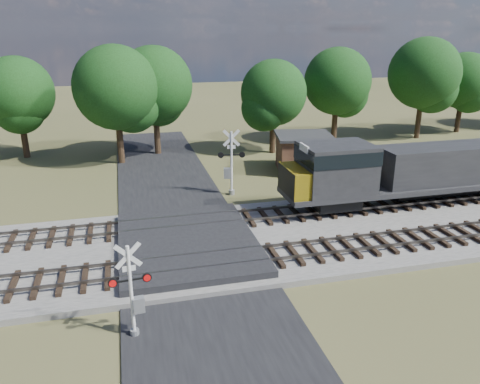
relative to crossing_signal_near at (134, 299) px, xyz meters
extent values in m
plane|color=#4B4C28|center=(2.90, 6.32, -1.61)|extent=(160.00, 160.00, 0.00)
cube|color=gray|center=(12.90, 6.82, -1.46)|extent=(140.00, 10.00, 0.30)
cube|color=black|center=(2.90, 6.32, -1.57)|extent=(7.00, 60.00, 0.08)
cube|color=#262628|center=(2.90, 6.82, -1.29)|extent=(7.00, 9.00, 0.62)
cube|color=black|center=(4.90, 4.32, -1.22)|extent=(44.00, 2.60, 0.18)
cube|color=#524C46|center=(12.90, 3.60, -1.05)|extent=(140.00, 0.08, 0.15)
cube|color=#524C46|center=(12.90, 5.04, -1.05)|extent=(140.00, 0.08, 0.15)
cube|color=black|center=(4.90, 9.32, -1.22)|extent=(44.00, 2.60, 0.18)
cube|color=#524C46|center=(12.90, 8.60, -1.05)|extent=(140.00, 0.08, 0.15)
cube|color=#524C46|center=(12.90, 10.04, -1.05)|extent=(140.00, 0.08, 0.15)
cylinder|color=silver|center=(-0.08, -0.01, 0.27)|extent=(0.13, 0.13, 3.75)
cylinder|color=gray|center=(-0.08, -0.01, -1.47)|extent=(0.34, 0.34, 0.28)
cube|color=silver|center=(-0.08, -0.01, 1.77)|extent=(0.98, 0.12, 0.98)
cube|color=silver|center=(-0.08, -0.01, 1.77)|extent=(0.98, 0.12, 0.98)
cube|color=silver|center=(-0.08, -0.01, 1.25)|extent=(0.47, 0.07, 0.21)
cube|color=black|center=(-0.08, -0.01, 0.78)|extent=(1.50, 0.18, 0.06)
cylinder|color=red|center=(-0.69, -0.06, 0.78)|extent=(0.34, 0.12, 0.34)
cylinder|color=red|center=(0.53, 0.04, 0.78)|extent=(0.34, 0.12, 0.34)
cube|color=gray|center=(0.15, 0.01, -0.30)|extent=(0.44, 0.32, 0.61)
cylinder|color=silver|center=(7.11, 14.63, 0.63)|extent=(0.16, 0.16, 4.47)
cylinder|color=gray|center=(7.11, 14.63, -1.44)|extent=(0.40, 0.40, 0.34)
cube|color=silver|center=(7.11, 14.63, 2.42)|extent=(1.16, 0.21, 1.17)
cube|color=silver|center=(7.11, 14.63, 2.42)|extent=(1.16, 0.21, 1.17)
cube|color=silver|center=(7.11, 14.63, 1.80)|extent=(0.56, 0.11, 0.25)
cube|color=black|center=(7.11, 14.63, 1.24)|extent=(1.78, 0.32, 0.07)
cylinder|color=red|center=(7.83, 14.53, 1.24)|extent=(0.41, 0.17, 0.40)
cylinder|color=red|center=(6.39, 14.74, 1.24)|extent=(0.41, 0.17, 0.40)
cube|color=gray|center=(6.84, 14.67, -0.04)|extent=(0.55, 0.40, 0.73)
cube|color=#44271D|center=(14.06, 18.87, -0.21)|extent=(4.72, 4.72, 2.79)
cube|color=#2A2A2C|center=(14.06, 18.87, 1.28)|extent=(5.19, 5.19, 0.20)
cylinder|color=black|center=(-8.49, 28.92, 0.61)|extent=(0.56, 0.56, 4.43)
sphere|color=black|center=(-8.49, 28.92, 4.15)|extent=(6.20, 6.20, 6.20)
cylinder|color=black|center=(-0.22, 24.74, 0.86)|extent=(0.56, 0.56, 4.93)
sphere|color=black|center=(-0.22, 24.74, 4.80)|extent=(6.91, 6.91, 6.91)
cylinder|color=black|center=(3.07, 27.18, 0.81)|extent=(0.56, 0.56, 4.84)
sphere|color=black|center=(3.07, 27.18, 4.68)|extent=(6.77, 6.77, 6.77)
cylinder|color=black|center=(13.49, 25.14, 0.51)|extent=(0.56, 0.56, 4.24)
sphere|color=black|center=(13.49, 25.14, 3.91)|extent=(5.94, 5.94, 5.94)
cylinder|color=black|center=(20.86, 27.68, 0.73)|extent=(0.56, 0.56, 4.68)
sphere|color=black|center=(20.86, 27.68, 4.48)|extent=(6.55, 6.55, 6.55)
cylinder|color=black|center=(30.29, 27.37, 0.96)|extent=(0.56, 0.56, 5.14)
sphere|color=black|center=(30.29, 27.37, 5.07)|extent=(7.19, 7.19, 7.19)
cylinder|color=black|center=(36.41, 28.91, 0.56)|extent=(0.56, 0.56, 4.33)
sphere|color=black|center=(36.41, 28.91, 4.02)|extent=(6.06, 6.06, 6.06)
camera|label=1|loc=(0.13, -15.38, 9.35)|focal=35.00mm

